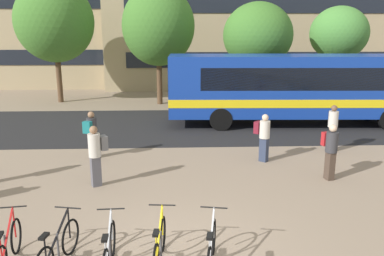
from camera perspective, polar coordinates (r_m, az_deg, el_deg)
The scene contains 16 objects.
bus_lane_asphalt at distance 18.18m, azimuth -2.36°, elevation 0.41°, with size 80.00×7.20×0.01m, color #232326.
city_bus at distance 18.72m, azimuth 15.29°, elevation 5.84°, with size 12.11×3.00×3.20m.
parked_bicycle_red_0 at distance 8.21m, azimuth -25.13°, elevation -15.62°, with size 0.52×1.71×0.99m.
parked_bicycle_black_1 at distance 7.85m, azimuth -18.96°, elevation -16.41°, with size 0.54×1.70×0.99m.
parked_bicycle_silver_2 at distance 7.56m, azimuth -11.96°, elevation -17.17°, with size 0.52×1.72×0.99m.
parked_bicycle_yellow_3 at distance 7.58m, azimuth -4.75°, elevation -16.79°, with size 0.52×1.72×0.99m.
parked_bicycle_silver_4 at distance 7.47m, azimuth 2.84°, elevation -17.24°, with size 0.52×1.71×0.99m.
commuter_teal_pack_0 at distance 13.69m, azimuth -14.44°, elevation -0.53°, with size 0.47×0.59×1.63m.
commuter_grey_pack_1 at distance 11.19m, azimuth -13.82°, elevation -3.37°, with size 0.60×0.52×1.74m.
commuter_black_pack_2 at distance 14.94m, azimuth 19.82°, elevation 0.47°, with size 0.44×0.59×1.70m.
commuter_maroon_pack_4 at distance 13.18m, azimuth 10.39°, elevation -0.91°, with size 0.59×0.58×1.61m.
commuter_red_pack_5 at distance 12.06m, azimuth 19.54°, elevation -2.74°, with size 0.41×0.57×1.66m.
street_tree_0 at distance 24.84m, azimuth 20.63°, elevation 12.75°, with size 3.33×3.33×5.67m.
street_tree_1 at distance 23.29m, azimuth -4.91°, elevation 14.57°, with size 4.17×4.17×6.82m.
street_tree_2 at distance 22.09m, azimuth 9.57°, elevation 13.15°, with size 3.77×3.77×5.80m.
street_tree_3 at distance 25.19m, azimuth -19.39°, elevation 14.41°, with size 4.58×4.58×7.18m.
Camera 1 is at (-0.00, -6.73, 4.25)m, focal length 36.60 mm.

